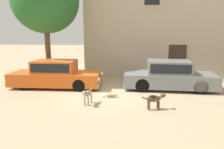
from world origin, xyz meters
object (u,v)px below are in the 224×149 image
at_px(parked_sedan_second, 169,75).
at_px(stray_dog_tan, 155,99).
at_px(stray_cat, 111,96).
at_px(stray_dog_spotted, 87,94).
at_px(acacia_tree_left, 45,1).
at_px(parked_sedan_nearest, 56,74).

xyz_separation_m(parked_sedan_second, stray_dog_tan, (-1.07, -3.06, -0.29)).
bearing_deg(parked_sedan_second, stray_cat, -145.75).
height_order(stray_dog_spotted, stray_cat, stray_dog_spotted).
relative_size(stray_dog_spotted, acacia_tree_left, 0.15).
distance_m(parked_sedan_second, stray_dog_tan, 3.25).
bearing_deg(stray_cat, acacia_tree_left, 141.12).
bearing_deg(acacia_tree_left, parked_sedan_second, -10.95).
relative_size(parked_sedan_nearest, stray_dog_spotted, 4.97).
relative_size(parked_sedan_second, acacia_tree_left, 0.74).
height_order(parked_sedan_nearest, stray_dog_tan, parked_sedan_nearest).
relative_size(parked_sedan_nearest, parked_sedan_second, 1.01).
relative_size(stray_dog_tan, acacia_tree_left, 0.15).
bearing_deg(parked_sedan_second, stray_dog_spotted, -140.14).
xyz_separation_m(parked_sedan_nearest, stray_dog_spotted, (2.15, -2.66, -0.26)).
bearing_deg(parked_sedan_nearest, acacia_tree_left, 122.74).
bearing_deg(stray_cat, stray_dog_tan, -40.46).
height_order(parked_sedan_second, acacia_tree_left, acacia_tree_left).
bearing_deg(stray_dog_spotted, stray_dog_tan, 92.17).
xyz_separation_m(stray_dog_tan, acacia_tree_left, (-5.61, 4.35, 4.11)).
distance_m(parked_sedan_nearest, stray_dog_spotted, 3.43).
bearing_deg(stray_cat, parked_sedan_nearest, 150.28).
distance_m(stray_dog_spotted, stray_dog_tan, 2.63).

